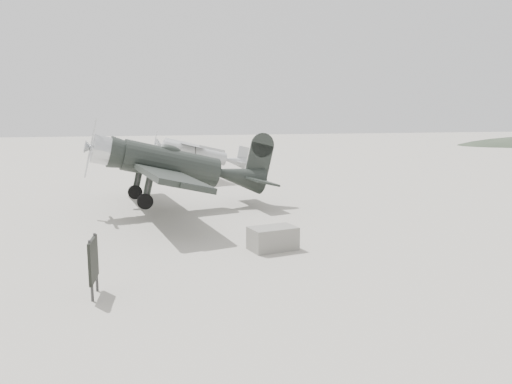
% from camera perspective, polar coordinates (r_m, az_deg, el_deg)
% --- Properties ---
extents(ground, '(160.00, 160.00, 0.00)m').
position_cam_1_polar(ground, '(18.65, 4.73, -4.64)').
color(ground, '#9E978C').
rests_on(ground, ground).
extents(lowwing_monoplane, '(8.50, 11.87, 3.81)m').
position_cam_1_polar(lowwing_monoplane, '(22.69, -8.72, 2.92)').
color(lowwing_monoplane, black).
rests_on(lowwing_monoplane, ground).
extents(highwing_monoplane, '(6.99, 9.81, 2.77)m').
position_cam_1_polar(highwing_monoplane, '(35.63, -6.59, 4.72)').
color(highwing_monoplane, gray).
rests_on(highwing_monoplane, ground).
extents(equipment_block, '(1.65, 1.21, 0.75)m').
position_cam_1_polar(equipment_block, '(16.26, 1.94, -5.32)').
color(equipment_block, slate).
rests_on(equipment_block, ground).
extents(sign_board, '(0.17, 1.03, 1.49)m').
position_cam_1_polar(sign_board, '(12.72, -18.11, -7.48)').
color(sign_board, '#333333').
rests_on(sign_board, ground).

